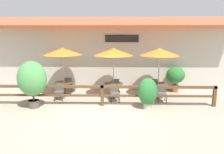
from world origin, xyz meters
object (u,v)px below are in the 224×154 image
object	(u,v)px
chair_middle_wallside	(115,85)
potted_plant_corner_fern	(176,76)
dining_table_middle	(114,86)
potted_plant_tall_tropical	(32,80)
patio_umbrella_near	(63,52)
potted_plant_small_flowering	(148,92)
dining_table_near	(64,85)
chair_middle_streetside	(115,92)
chair_near_wallside	(68,84)
patio_umbrella_middle	(114,52)
chair_near_streetside	(59,91)
chair_far_streetside	(162,92)
dining_table_far	(158,86)
patio_umbrella_far	(160,52)
chair_far_wallside	(154,85)

from	to	relation	value
chair_middle_wallside	potted_plant_corner_fern	size ratio (longest dim) A/B	0.59
dining_table_middle	potted_plant_tall_tropical	xyz separation A→B (m)	(-3.56, -1.72, 0.70)
patio_umbrella_near	potted_plant_small_flowering	distance (m)	4.87
dining_table_near	potted_plant_corner_fern	world-z (taller)	potted_plant_corner_fern
potted_plant_small_flowering	chair_middle_streetside	bearing A→B (deg)	144.50
chair_near_wallside	patio_umbrella_middle	xyz separation A→B (m)	(2.59, -0.96, 1.89)
chair_near_streetside	chair_near_wallside	size ratio (longest dim) A/B	1.00
patio_umbrella_middle	potted_plant_corner_fern	bearing A→B (deg)	18.18
dining_table_middle	dining_table_near	bearing A→B (deg)	175.40
chair_far_streetside	chair_middle_streetside	bearing A→B (deg)	-178.56
dining_table_far	potted_plant_small_flowering	distance (m)	1.93
dining_table_near	dining_table_middle	world-z (taller)	same
patio_umbrella_far	dining_table_middle	bearing A→B (deg)	-179.78
patio_umbrella_near	chair_middle_streetside	bearing A→B (deg)	-18.86
patio_umbrella_middle	chair_far_wallside	distance (m)	3.02
patio_umbrella_middle	patio_umbrella_near	bearing A→B (deg)	175.40
potted_plant_tall_tropical	patio_umbrella_near	bearing A→B (deg)	64.32
chair_middle_wallside	chair_far_streetside	size ratio (longest dim) A/B	1.00
dining_table_far	chair_far_wallside	distance (m)	0.77
chair_near_streetside	chair_far_streetside	size ratio (longest dim) A/B	1.00
dining_table_near	potted_plant_tall_tropical	distance (m)	2.25
patio_umbrella_near	chair_far_wallside	xyz separation A→B (m)	(4.86, 0.55, -1.89)
chair_far_wallside	potted_plant_tall_tropical	world-z (taller)	potted_plant_tall_tropical
chair_middle_streetside	chair_middle_wallside	bearing A→B (deg)	83.69
dining_table_far	chair_far_wallside	size ratio (longest dim) A/B	1.13
chair_middle_streetside	chair_far_wallside	size ratio (longest dim) A/B	1.00
patio_umbrella_middle	chair_middle_wallside	distance (m)	2.02
patio_umbrella_near	patio_umbrella_middle	distance (m)	2.64
patio_umbrella_middle	potted_plant_corner_fern	distance (m)	3.94
dining_table_near	patio_umbrella_middle	bearing A→B (deg)	-4.60
patio_umbrella_far	potted_plant_small_flowering	size ratio (longest dim) A/B	1.85
dining_table_middle	potted_plant_tall_tropical	world-z (taller)	potted_plant_tall_tropical
chair_middle_streetside	potted_plant_tall_tropical	xyz separation A→B (m)	(-3.63, -1.00, 0.82)
potted_plant_tall_tropical	potted_plant_corner_fern	world-z (taller)	potted_plant_tall_tropical
chair_middle_streetside	dining_table_far	xyz separation A→B (m)	(2.24, 0.72, 0.12)
chair_near_streetside	potted_plant_tall_tropical	size ratio (longest dim) A/B	0.40
dining_table_near	patio_umbrella_far	bearing A→B (deg)	-2.35
chair_far_streetside	potted_plant_tall_tropical	size ratio (longest dim) A/B	0.40
potted_plant_corner_fern	chair_near_streetside	bearing A→B (deg)	-164.79
chair_far_streetside	patio_umbrella_middle	bearing A→B (deg)	164.75
patio_umbrella_near	potted_plant_tall_tropical	bearing A→B (deg)	-115.68
chair_near_wallside	potted_plant_tall_tropical	size ratio (longest dim) A/B	0.40
chair_near_wallside	dining_table_far	bearing A→B (deg)	160.16
chair_near_streetside	patio_umbrella_far	distance (m)	5.39
chair_near_streetside	potted_plant_corner_fern	size ratio (longest dim) A/B	0.59
patio_umbrella_middle	chair_far_streetside	bearing A→B (deg)	-17.41
potted_plant_small_flowering	chair_far_wallside	bearing A→B (deg)	74.41
patio_umbrella_middle	patio_umbrella_far	size ratio (longest dim) A/B	1.00
dining_table_middle	dining_table_far	world-z (taller)	same
patio_umbrella_near	potted_plant_tall_tropical	distance (m)	2.39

